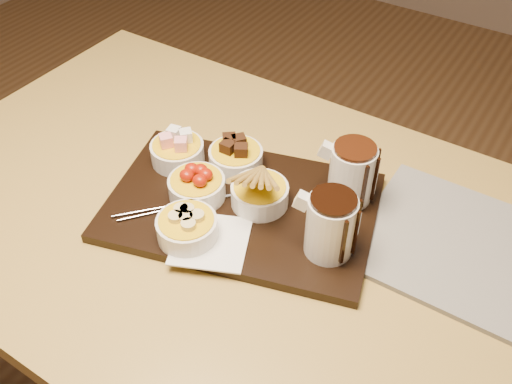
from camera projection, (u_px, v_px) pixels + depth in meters
The scene contains 12 objects.
dining_table at pixel (222, 244), 1.08m from camera, with size 1.20×0.80×0.75m.
serving_board at pixel (242, 207), 1.00m from camera, with size 0.46×0.30×0.02m, color black.
napkin at pixel (211, 241), 0.93m from camera, with size 0.12×0.12×0.00m, color white.
bowl_marshmallows at pixel (178, 153), 1.06m from camera, with size 0.10×0.10×0.04m, color silver.
bowl_cake at pixel (236, 159), 1.05m from camera, with size 0.10×0.10×0.04m, color silver.
bowl_strawberries at pixel (197, 188), 0.99m from camera, with size 0.10×0.10×0.04m, color silver.
bowl_biscotti at pixel (260, 195), 0.98m from camera, with size 0.10×0.10×0.04m, color silver.
bowl_bananas at pixel (187, 228), 0.92m from camera, with size 0.10×0.10×0.04m, color silver.
pitcher_dark_chocolate at pixel (330, 226), 0.88m from camera, with size 0.08×0.08×0.11m, color silver.
pitcher_milk_chocolate at pixel (352, 174), 0.97m from camera, with size 0.08×0.08×0.11m, color silver.
fondue_skewers at pixel (187, 203), 0.99m from camera, with size 0.26×0.03×0.01m, color silver, non-canonical shape.
newspaper at pixel (470, 251), 0.93m from camera, with size 0.35×0.28×0.01m, color beige.
Camera 1 is at (0.45, -0.57, 1.46)m, focal length 40.00 mm.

